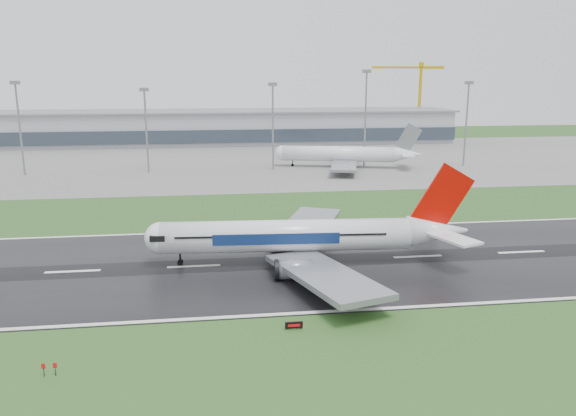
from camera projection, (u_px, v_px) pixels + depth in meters
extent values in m
plane|color=#254C1C|center=(194.00, 267.00, 96.24)|extent=(520.00, 520.00, 0.00)
cube|color=black|center=(194.00, 266.00, 96.23)|extent=(400.00, 45.00, 0.10)
cube|color=slate|center=(203.00, 161.00, 216.84)|extent=(400.00, 130.00, 0.08)
cube|color=#9597A0|center=(204.00, 128.00, 273.03)|extent=(240.00, 36.00, 15.00)
cylinder|color=gray|center=(20.00, 131.00, 181.87)|extent=(0.64, 0.64, 29.33)
cylinder|color=gray|center=(147.00, 133.00, 187.31)|extent=(0.64, 0.64, 27.04)
cylinder|color=gray|center=(273.00, 129.00, 192.62)|extent=(0.64, 0.64, 28.65)
cylinder|color=gray|center=(365.00, 121.00, 196.34)|extent=(0.64, 0.64, 32.96)
cylinder|color=gray|center=(466.00, 126.00, 201.61)|extent=(0.64, 0.64, 29.06)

